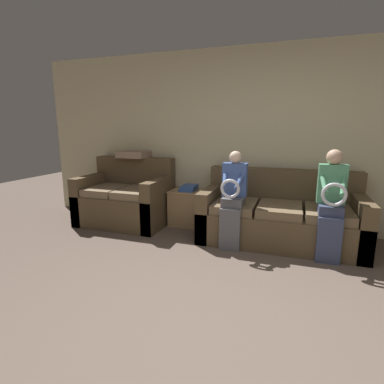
{
  "coord_description": "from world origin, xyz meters",
  "views": [
    {
      "loc": [
        0.38,
        -1.63,
        1.44
      ],
      "look_at": [
        -0.74,
        1.64,
        0.7
      ],
      "focal_mm": 28.0,
      "sensor_mm": 36.0,
      "label": 1
    }
  ],
  "objects_px": {
    "side_shelf": "(189,207)",
    "couch_main": "(280,217)",
    "child_right_seated": "(331,201)",
    "child_left_seated": "(233,196)",
    "throw_pillow": "(135,154)",
    "couch_side": "(126,200)",
    "book_stack": "(189,188)"
  },
  "relations": [
    {
      "from": "side_shelf",
      "to": "couch_main",
      "type": "bearing_deg",
      "value": -10.3
    },
    {
      "from": "child_right_seated",
      "to": "side_shelf",
      "type": "height_order",
      "value": "child_right_seated"
    },
    {
      "from": "couch_main",
      "to": "child_right_seated",
      "type": "bearing_deg",
      "value": -35.84
    },
    {
      "from": "couch_main",
      "to": "child_left_seated",
      "type": "distance_m",
      "value": 0.74
    },
    {
      "from": "throw_pillow",
      "to": "couch_main",
      "type": "bearing_deg",
      "value": -8.55
    },
    {
      "from": "couch_side",
      "to": "throw_pillow",
      "type": "distance_m",
      "value": 0.75
    },
    {
      "from": "couch_main",
      "to": "child_left_seated",
      "type": "xyz_separation_m",
      "value": [
        -0.54,
        -0.39,
        0.32
      ]
    },
    {
      "from": "side_shelf",
      "to": "child_right_seated",
      "type": "bearing_deg",
      "value": -18.71
    },
    {
      "from": "couch_main",
      "to": "book_stack",
      "type": "distance_m",
      "value": 1.38
    },
    {
      "from": "couch_side",
      "to": "couch_main",
      "type": "bearing_deg",
      "value": -0.89
    },
    {
      "from": "child_left_seated",
      "to": "child_right_seated",
      "type": "distance_m",
      "value": 1.08
    },
    {
      "from": "side_shelf",
      "to": "book_stack",
      "type": "distance_m",
      "value": 0.3
    },
    {
      "from": "child_left_seated",
      "to": "child_right_seated",
      "type": "bearing_deg",
      "value": 0.17
    },
    {
      "from": "book_stack",
      "to": "throw_pillow",
      "type": "bearing_deg",
      "value": 173.72
    },
    {
      "from": "side_shelf",
      "to": "throw_pillow",
      "type": "bearing_deg",
      "value": 173.92
    },
    {
      "from": "couch_side",
      "to": "child_right_seated",
      "type": "height_order",
      "value": "child_right_seated"
    },
    {
      "from": "couch_side",
      "to": "child_left_seated",
      "type": "relative_size",
      "value": 1.12
    },
    {
      "from": "couch_side",
      "to": "child_right_seated",
      "type": "distance_m",
      "value": 2.87
    },
    {
      "from": "couch_main",
      "to": "child_right_seated",
      "type": "relative_size",
      "value": 1.63
    },
    {
      "from": "child_right_seated",
      "to": "side_shelf",
      "type": "distance_m",
      "value": 2.01
    },
    {
      "from": "child_right_seated",
      "to": "side_shelf",
      "type": "relative_size",
      "value": 2.19
    },
    {
      "from": "child_right_seated",
      "to": "throw_pillow",
      "type": "relative_size",
      "value": 2.7
    },
    {
      "from": "child_left_seated",
      "to": "throw_pillow",
      "type": "relative_size",
      "value": 2.6
    },
    {
      "from": "child_right_seated",
      "to": "side_shelf",
      "type": "xyz_separation_m",
      "value": [
        -1.86,
        0.63,
        -0.39
      ]
    },
    {
      "from": "couch_side",
      "to": "side_shelf",
      "type": "distance_m",
      "value": 0.99
    },
    {
      "from": "couch_side",
      "to": "child_left_seated",
      "type": "height_order",
      "value": "child_left_seated"
    },
    {
      "from": "side_shelf",
      "to": "book_stack",
      "type": "relative_size",
      "value": 1.9
    },
    {
      "from": "couch_main",
      "to": "child_left_seated",
      "type": "height_order",
      "value": "child_left_seated"
    },
    {
      "from": "couch_main",
      "to": "throw_pillow",
      "type": "relative_size",
      "value": 4.38
    },
    {
      "from": "couch_main",
      "to": "book_stack",
      "type": "bearing_deg",
      "value": 169.86
    },
    {
      "from": "couch_main",
      "to": "child_right_seated",
      "type": "distance_m",
      "value": 0.75
    },
    {
      "from": "side_shelf",
      "to": "throw_pillow",
      "type": "height_order",
      "value": "throw_pillow"
    }
  ]
}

